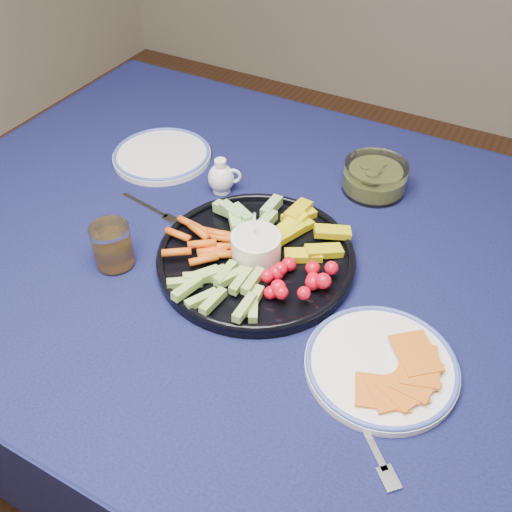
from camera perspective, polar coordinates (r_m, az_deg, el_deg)
The scene contains 9 objects.
dining_table at distance 1.10m, azimuth 5.75°, elevation -3.98°, with size 1.67×1.07×0.75m.
crudite_platter at distance 1.02m, azimuth -0.05°, elevation 0.26°, with size 0.36×0.36×0.11m.
creamer_pitcher at distance 1.19m, azimuth -3.47°, elevation 7.82°, with size 0.07×0.05×0.08m.
pickle_bowl at distance 1.22m, azimuth 11.78°, elevation 7.60°, with size 0.13×0.13×0.06m.
cheese_plate at distance 0.89m, azimuth 12.44°, elevation -10.47°, with size 0.23×0.23×0.03m.
juice_tumbler at distance 1.04m, azimuth -14.11°, elevation 0.78°, with size 0.07×0.07×0.08m.
fork_left at distance 1.17m, azimuth -10.21°, elevation 4.54°, with size 0.15×0.04×0.00m.
fork_right at distance 0.83m, azimuth 11.50°, elevation -17.96°, with size 0.13×0.12×0.00m.
side_plate_extra at distance 1.32m, azimuth -9.39°, elevation 9.95°, with size 0.22×0.22×0.02m.
Camera 1 is at (0.26, -0.71, 1.46)m, focal length 40.00 mm.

